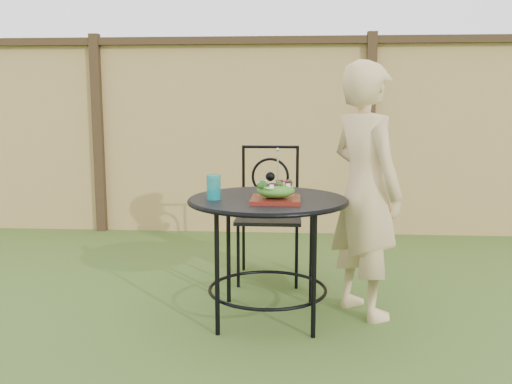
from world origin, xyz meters
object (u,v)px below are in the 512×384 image
patio_chair (269,209)px  diner (365,191)px  salad_plate (276,200)px  patio_table (268,222)px

patio_chair → diner: (0.60, -0.68, 0.25)m
patio_chair → salad_plate: 0.97m
patio_chair → diner: 0.94m
patio_table → salad_plate: bearing=-68.4°
patio_chair → patio_table: bearing=-87.8°
patio_table → patio_chair: 0.82m
patio_table → salad_plate: 0.20m
salad_plate → diner: bearing=26.4°
patio_table → diner: 0.61m
patio_chair → diner: diner is taller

